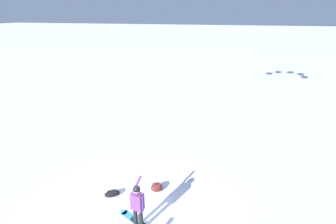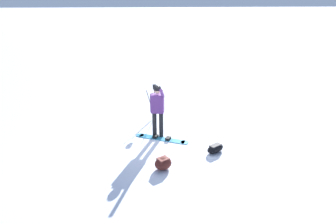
# 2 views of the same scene
# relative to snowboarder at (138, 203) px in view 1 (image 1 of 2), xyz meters

# --- Properties ---
(ground_plane) EXTENTS (300.00, 300.00, 0.00)m
(ground_plane) POSITION_rel_snowboarder_xyz_m (0.46, -0.32, -1.09)
(ground_plane) COLOR white
(snowboarder) EXTENTS (0.46, 0.74, 1.79)m
(snowboarder) POSITION_rel_snowboarder_xyz_m (0.00, 0.00, 0.00)
(snowboarder) COLOR black
(snowboarder) RESTS_ON ground_plane
(snowboard) EXTENTS (1.66, 0.94, 0.10)m
(snowboard) POSITION_rel_snowboarder_xyz_m (0.11, -0.20, -1.06)
(snowboard) COLOR teal
(snowboard) RESTS_ON ground_plane
(gear_bag_large) EXTENTS (0.67, 0.58, 0.24)m
(gear_bag_large) POSITION_rel_snowboarder_xyz_m (1.62, -1.24, -0.96)
(gear_bag_large) COLOR black
(gear_bag_large) RESTS_ON ground_plane
(gear_bag_small) EXTENTS (0.61, 0.57, 0.33)m
(gear_bag_small) POSITION_rel_snowboarder_xyz_m (-0.01, -2.01, -0.91)
(gear_bag_small) COLOR #4C1E19
(gear_bag_small) RESTS_ON ground_plane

